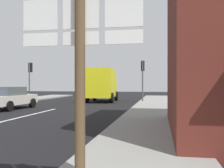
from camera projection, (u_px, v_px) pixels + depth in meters
The scene contains 8 objects.
ground_plane at pixel (41, 112), 15.23m from camera, with size 80.00×80.00×0.00m, color black.
sidewalk_right at pixel (152, 118), 12.09m from camera, with size 2.95×44.00×0.14m, color gray.
lane_centre_stripe at pixel (0, 122), 11.30m from camera, with size 0.16×12.00×0.01m, color silver.
sedan_far at pixel (9, 98), 17.12m from camera, with size 2.09×4.26×1.47m.
delivery_truck at pixel (102, 84), 24.20m from camera, with size 2.68×5.10×3.05m.
route_sign_post at pixel (80, 59), 3.47m from camera, with size 1.66×0.14×3.20m.
traffic_light_far_left at pixel (30, 73), 24.72m from camera, with size 0.30×0.49×3.66m.
traffic_light_far_right at pixel (143, 72), 23.24m from camera, with size 0.30×0.49×3.71m.
Camera 1 is at (6.82, -4.23, 1.67)m, focal length 41.92 mm.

